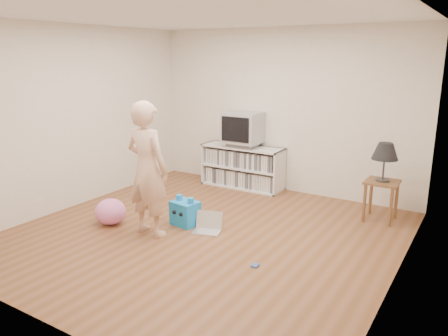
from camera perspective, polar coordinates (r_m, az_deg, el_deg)
name	(u,v)px	position (r m, az deg, el deg)	size (l,w,h in m)	color
ground	(204,234)	(5.53, -2.57, -8.59)	(4.50, 4.50, 0.00)	brown
walls	(203,131)	(5.16, -2.73, 4.81)	(4.52, 4.52, 2.60)	silver
ceiling	(202,15)	(5.10, -2.91, 19.35)	(4.50, 4.50, 0.01)	white
media_unit	(243,166)	(7.36, 2.52, 0.20)	(1.40, 0.45, 0.70)	white
dvd_deck	(243,144)	(7.26, 2.49, 3.12)	(0.45, 0.35, 0.07)	gray
crt_tv	(243,127)	(7.21, 2.51, 5.34)	(0.60, 0.53, 0.50)	#A0A0A5
side_table	(381,191)	(6.20, 19.88, -2.79)	(0.42, 0.42, 0.55)	brown
table_lamp	(385,152)	(6.07, 20.30, 1.95)	(0.34, 0.34, 0.52)	#333333
person	(148,169)	(5.35, -9.96, -0.17)	(0.61, 0.40, 1.66)	beige
laptop	(208,226)	(5.60, -2.10, -7.54)	(0.41, 0.36, 0.23)	silver
playing_cards	(255,265)	(4.75, 4.10, -12.58)	(0.07, 0.09, 0.02)	#3E5CA6
plush_blue	(185,213)	(5.78, -5.11, -5.83)	(0.37, 0.33, 0.39)	#1388E3
plush_pink	(110,212)	(5.97, -14.61, -5.53)	(0.40, 0.40, 0.34)	pink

